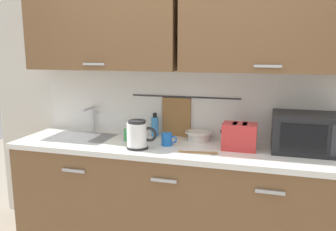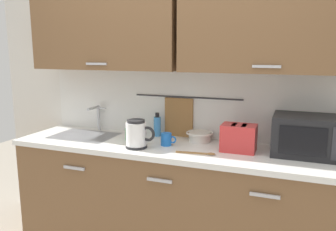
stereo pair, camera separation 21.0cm
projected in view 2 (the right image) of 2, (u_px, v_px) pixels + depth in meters
counter_unit at (174, 201)px, 2.64m from camera, size 2.53×0.64×0.90m
back_wall_assembly at (186, 61)px, 2.65m from camera, size 3.70×0.41×2.50m
sink_faucet at (97, 114)px, 3.02m from camera, size 0.09×0.17×0.22m
microwave at (308, 136)px, 2.31m from camera, size 0.46×0.35×0.27m
electric_kettle at (137, 134)px, 2.48m from camera, size 0.23×0.16×0.21m
dish_soap_bottle at (157, 126)px, 2.83m from camera, size 0.06×0.06×0.20m
mug_near_sink at (131, 134)px, 2.71m from camera, size 0.12×0.08×0.09m
mixing_bowl at (200, 136)px, 2.66m from camera, size 0.21×0.21×0.08m
toaster at (239, 138)px, 2.40m from camera, size 0.26×0.17×0.19m
mug_by_kettle at (167, 139)px, 2.55m from camera, size 0.12×0.08×0.09m
wooden_spoon at (200, 153)px, 2.35m from camera, size 0.28×0.07×0.01m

